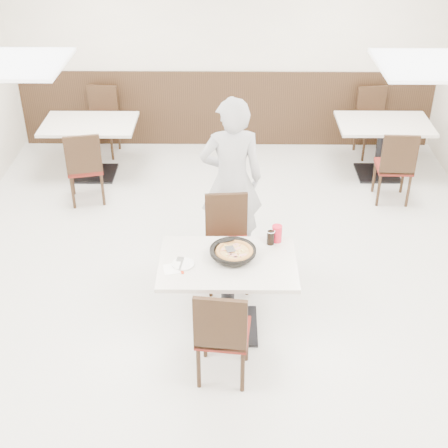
{
  "coord_description": "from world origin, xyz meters",
  "views": [
    {
      "loc": [
        0.05,
        -5.02,
        3.9
      ],
      "look_at": [
        0.01,
        -0.3,
        0.95
      ],
      "focal_mm": 50.0,
      "sensor_mm": 36.0,
      "label": 1
    }
  ],
  "objects_px": {
    "chair_near": "(223,331)",
    "bg_table_right": "(381,149)",
    "diner_person": "(231,180)",
    "bg_chair_right_far": "(374,124)",
    "pizza": "(234,253)",
    "cola_glass": "(271,238)",
    "bg_chair_right_near": "(394,165)",
    "main_table": "(228,295)",
    "side_plate": "(183,264)",
    "bg_chair_left_near": "(85,165)",
    "red_cup": "(277,234)",
    "bg_table_left": "(92,149)",
    "chair_far": "(228,245)",
    "bg_chair_left_far": "(101,123)",
    "pizza_pan": "(233,253)"
  },
  "relations": [
    {
      "from": "chair_far",
      "to": "pizza_pan",
      "type": "relative_size",
      "value": 2.71
    },
    {
      "from": "diner_person",
      "to": "bg_chair_right_far",
      "type": "height_order",
      "value": "diner_person"
    },
    {
      "from": "chair_near",
      "to": "cola_glass",
      "type": "relative_size",
      "value": 7.31
    },
    {
      "from": "diner_person",
      "to": "chair_far",
      "type": "bearing_deg",
      "value": 79.95
    },
    {
      "from": "chair_near",
      "to": "bg_chair_left_far",
      "type": "distance_m",
      "value": 4.66
    },
    {
      "from": "red_cup",
      "to": "bg_chair_right_near",
      "type": "xyz_separation_m",
      "value": [
        1.58,
        2.12,
        -0.35
      ]
    },
    {
      "from": "main_table",
      "to": "cola_glass",
      "type": "xyz_separation_m",
      "value": [
        0.38,
        0.28,
        0.44
      ]
    },
    {
      "from": "chair_far",
      "to": "bg_table_left",
      "type": "relative_size",
      "value": 0.79
    },
    {
      "from": "bg_chair_left_near",
      "to": "bg_chair_left_far",
      "type": "height_order",
      "value": "same"
    },
    {
      "from": "pizza_pan",
      "to": "cola_glass",
      "type": "xyz_separation_m",
      "value": [
        0.34,
        0.22,
        0.02
      ]
    },
    {
      "from": "chair_far",
      "to": "red_cup",
      "type": "distance_m",
      "value": 0.66
    },
    {
      "from": "chair_near",
      "to": "bg_table_right",
      "type": "distance_m",
      "value": 4.23
    },
    {
      "from": "pizza",
      "to": "bg_chair_right_near",
      "type": "distance_m",
      "value": 3.12
    },
    {
      "from": "pizza",
      "to": "main_table",
      "type": "bearing_deg",
      "value": -142.91
    },
    {
      "from": "chair_near",
      "to": "pizza",
      "type": "xyz_separation_m",
      "value": [
        0.09,
        0.63,
        0.34
      ]
    },
    {
      "from": "bg_chair_left_far",
      "to": "bg_chair_right_near",
      "type": "relative_size",
      "value": 1.0
    },
    {
      "from": "bg_table_left",
      "to": "bg_table_right",
      "type": "xyz_separation_m",
      "value": [
        3.82,
        0.05,
        0.0
      ]
    },
    {
      "from": "chair_near",
      "to": "chair_far",
      "type": "relative_size",
      "value": 1.0
    },
    {
      "from": "main_table",
      "to": "bg_table_left",
      "type": "height_order",
      "value": "same"
    },
    {
      "from": "bg_chair_right_far",
      "to": "cola_glass",
      "type": "bearing_deg",
      "value": 54.53
    },
    {
      "from": "bg_chair_right_near",
      "to": "pizza",
      "type": "bearing_deg",
      "value": -126.83
    },
    {
      "from": "main_table",
      "to": "bg_chair_left_near",
      "type": "height_order",
      "value": "bg_chair_left_near"
    },
    {
      "from": "red_cup",
      "to": "bg_table_right",
      "type": "relative_size",
      "value": 0.13
    },
    {
      "from": "side_plate",
      "to": "cola_glass",
      "type": "height_order",
      "value": "cola_glass"
    },
    {
      "from": "red_cup",
      "to": "bg_chair_left_near",
      "type": "relative_size",
      "value": 0.17
    },
    {
      "from": "pizza_pan",
      "to": "red_cup",
      "type": "bearing_deg",
      "value": 33.43
    },
    {
      "from": "chair_near",
      "to": "chair_far",
      "type": "height_order",
      "value": "same"
    },
    {
      "from": "bg_chair_left_far",
      "to": "bg_table_right",
      "type": "height_order",
      "value": "bg_chair_left_far"
    },
    {
      "from": "bg_table_left",
      "to": "bg_chair_left_near",
      "type": "distance_m",
      "value": 0.69
    },
    {
      "from": "red_cup",
      "to": "bg_chair_left_near",
      "type": "xyz_separation_m",
      "value": [
        -2.2,
        2.06,
        -0.35
      ]
    },
    {
      "from": "red_cup",
      "to": "bg_chair_right_near",
      "type": "relative_size",
      "value": 0.17
    },
    {
      "from": "cola_glass",
      "to": "diner_person",
      "type": "relative_size",
      "value": 0.07
    },
    {
      "from": "bg_table_right",
      "to": "bg_chair_right_near",
      "type": "height_order",
      "value": "bg_chair_right_near"
    },
    {
      "from": "chair_near",
      "to": "pizza_pan",
      "type": "height_order",
      "value": "chair_near"
    },
    {
      "from": "diner_person",
      "to": "bg_chair_left_near",
      "type": "height_order",
      "value": "diner_person"
    },
    {
      "from": "main_table",
      "to": "bg_table_right",
      "type": "distance_m",
      "value": 3.71
    },
    {
      "from": "cola_glass",
      "to": "bg_chair_right_near",
      "type": "height_order",
      "value": "bg_chair_right_near"
    },
    {
      "from": "bg_table_left",
      "to": "pizza",
      "type": "bearing_deg",
      "value": -58.34
    },
    {
      "from": "pizza",
      "to": "cola_glass",
      "type": "xyz_separation_m",
      "value": [
        0.33,
        0.24,
        0.0
      ]
    },
    {
      "from": "side_plate",
      "to": "bg_chair_right_far",
      "type": "height_order",
      "value": "bg_chair_right_far"
    },
    {
      "from": "bg_chair_left_near",
      "to": "bg_chair_left_far",
      "type": "distance_m",
      "value": 1.34
    },
    {
      "from": "diner_person",
      "to": "bg_chair_left_near",
      "type": "xyz_separation_m",
      "value": [
        -1.79,
        1.16,
        -0.42
      ]
    },
    {
      "from": "main_table",
      "to": "side_plate",
      "type": "distance_m",
      "value": 0.55
    },
    {
      "from": "chair_far",
      "to": "pizza_pan",
      "type": "xyz_separation_m",
      "value": [
        0.05,
        -0.6,
        0.32
      ]
    },
    {
      "from": "chair_far",
      "to": "bg_table_right",
      "type": "relative_size",
      "value": 0.79
    },
    {
      "from": "bg_chair_right_near",
      "to": "main_table",
      "type": "bearing_deg",
      "value": -127.13
    },
    {
      "from": "pizza",
      "to": "chair_far",
      "type": "bearing_deg",
      "value": 95.68
    },
    {
      "from": "pizza_pan",
      "to": "bg_chair_right_far",
      "type": "xyz_separation_m",
      "value": [
        1.98,
        3.67,
        -0.32
      ]
    },
    {
      "from": "chair_near",
      "to": "chair_far",
      "type": "distance_m",
      "value": 1.25
    },
    {
      "from": "red_cup",
      "to": "bg_table_left",
      "type": "bearing_deg",
      "value": 129.4
    }
  ]
}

